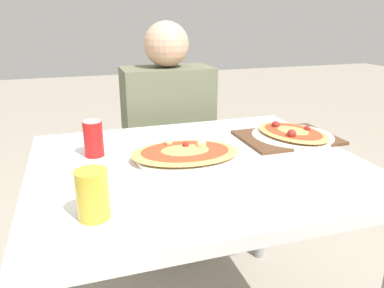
{
  "coord_description": "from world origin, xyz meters",
  "views": [
    {
      "loc": [
        -0.37,
        -1.1,
        1.22
      ],
      "look_at": [
        -0.02,
        0.01,
        0.81
      ],
      "focal_mm": 35.0,
      "sensor_mm": 36.0,
      "label": 1
    }
  ],
  "objects_px": {
    "pizza_main": "(185,154)",
    "pizza_second": "(292,134)",
    "drink_glass": "(93,195)",
    "chair_far_seated": "(164,151)",
    "dining_table": "(198,183)",
    "person_seated": "(168,121)",
    "soda_can": "(93,139)"
  },
  "relations": [
    {
      "from": "pizza_main",
      "to": "pizza_second",
      "type": "relative_size",
      "value": 1.08
    },
    {
      "from": "pizza_second",
      "to": "drink_glass",
      "type": "bearing_deg",
      "value": -153.77
    },
    {
      "from": "chair_far_seated",
      "to": "dining_table",
      "type": "bearing_deg",
      "value": 84.84
    },
    {
      "from": "dining_table",
      "to": "drink_glass",
      "type": "bearing_deg",
      "value": -142.69
    },
    {
      "from": "drink_glass",
      "to": "pizza_second",
      "type": "xyz_separation_m",
      "value": [
        0.79,
        0.39,
        -0.04
      ]
    },
    {
      "from": "dining_table",
      "to": "person_seated",
      "type": "distance_m",
      "value": 0.68
    },
    {
      "from": "person_seated",
      "to": "pizza_main",
      "type": "distance_m",
      "value": 0.65
    },
    {
      "from": "chair_far_seated",
      "to": "soda_can",
      "type": "bearing_deg",
      "value": 57.9
    },
    {
      "from": "pizza_second",
      "to": "chair_far_seated",
      "type": "bearing_deg",
      "value": 118.51
    },
    {
      "from": "person_seated",
      "to": "soda_can",
      "type": "bearing_deg",
      "value": 52.53
    },
    {
      "from": "pizza_second",
      "to": "person_seated",
      "type": "bearing_deg",
      "value": 123.22
    },
    {
      "from": "dining_table",
      "to": "chair_far_seated",
      "type": "distance_m",
      "value": 0.81
    },
    {
      "from": "person_seated",
      "to": "drink_glass",
      "type": "xyz_separation_m",
      "value": [
        -0.42,
        -0.94,
        0.11
      ]
    },
    {
      "from": "person_seated",
      "to": "pizza_second",
      "type": "distance_m",
      "value": 0.67
    },
    {
      "from": "soda_can",
      "to": "pizza_second",
      "type": "bearing_deg",
      "value": -3.08
    },
    {
      "from": "chair_far_seated",
      "to": "drink_glass",
      "type": "relative_size",
      "value": 7.35
    },
    {
      "from": "person_seated",
      "to": "soda_can",
      "type": "distance_m",
      "value": 0.66
    },
    {
      "from": "person_seated",
      "to": "pizza_main",
      "type": "xyz_separation_m",
      "value": [
        -0.1,
        -0.64,
        0.06
      ]
    },
    {
      "from": "drink_glass",
      "to": "pizza_second",
      "type": "distance_m",
      "value": 0.88
    },
    {
      "from": "dining_table",
      "to": "drink_glass",
      "type": "distance_m",
      "value": 0.46
    },
    {
      "from": "pizza_second",
      "to": "soda_can",
      "type": "bearing_deg",
      "value": 176.92
    },
    {
      "from": "soda_can",
      "to": "drink_glass",
      "type": "bearing_deg",
      "value": -94.03
    },
    {
      "from": "dining_table",
      "to": "pizza_second",
      "type": "height_order",
      "value": "pizza_second"
    },
    {
      "from": "soda_can",
      "to": "chair_far_seated",
      "type": "bearing_deg",
      "value": 57.9
    },
    {
      "from": "pizza_main",
      "to": "dining_table",
      "type": "bearing_deg",
      "value": -45.51
    },
    {
      "from": "drink_glass",
      "to": "pizza_second",
      "type": "relative_size",
      "value": 0.34
    },
    {
      "from": "pizza_main",
      "to": "pizza_second",
      "type": "xyz_separation_m",
      "value": [
        0.47,
        0.09,
        -0.0
      ]
    },
    {
      "from": "drink_glass",
      "to": "soda_can",
      "type": "bearing_deg",
      "value": 85.97
    },
    {
      "from": "dining_table",
      "to": "pizza_second",
      "type": "bearing_deg",
      "value": 15.32
    },
    {
      "from": "pizza_main",
      "to": "pizza_second",
      "type": "distance_m",
      "value": 0.47
    },
    {
      "from": "soda_can",
      "to": "person_seated",
      "type": "bearing_deg",
      "value": 52.53
    },
    {
      "from": "chair_far_seated",
      "to": "drink_glass",
      "type": "bearing_deg",
      "value": 68.13
    }
  ]
}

